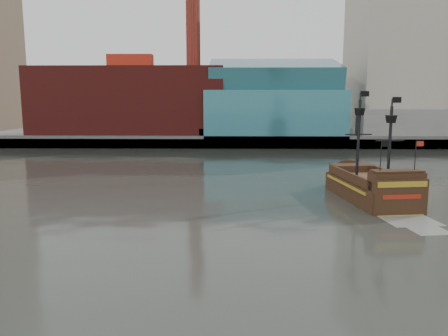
{
  "coord_description": "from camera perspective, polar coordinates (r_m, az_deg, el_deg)",
  "views": [
    {
      "loc": [
        0.98,
        -27.72,
        10.3
      ],
      "look_at": [
        0.2,
        11.69,
        4.0
      ],
      "focal_mm": 35.0,
      "sensor_mm": 36.0,
      "label": 1
    }
  ],
  "objects": [
    {
      "name": "skyline",
      "position": [
        113.26,
        3.39,
        16.3
      ],
      "size": [
        149.0,
        45.0,
        62.0
      ],
      "color": "brown",
      "rests_on": "promenade_far"
    },
    {
      "name": "pirate_ship",
      "position": [
        47.01,
        18.64,
        -2.72
      ],
      "size": [
        6.74,
        16.33,
        11.86
      ],
      "rotation": [
        0.0,
        0.0,
        0.13
      ],
      "color": "black",
      "rests_on": "ground"
    },
    {
      "name": "seawall",
      "position": [
        90.67,
        0.51,
        3.39
      ],
      "size": [
        220.0,
        1.0,
        2.6
      ],
      "primitive_type": "cube",
      "color": "#4C4C49",
      "rests_on": "ground"
    },
    {
      "name": "ground",
      "position": [
        29.59,
        -0.85,
        -11.29
      ],
      "size": [
        400.0,
        400.0,
        0.0
      ],
      "primitive_type": "plane",
      "color": "#2D302A",
      "rests_on": "ground"
    },
    {
      "name": "promenade_far",
      "position": [
        120.09,
        0.66,
        4.64
      ],
      "size": [
        220.0,
        60.0,
        2.0
      ],
      "primitive_type": "cube",
      "color": "slate",
      "rests_on": "ground"
    }
  ]
}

